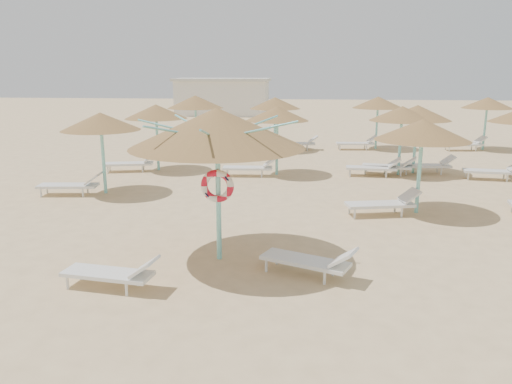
{
  "coord_description": "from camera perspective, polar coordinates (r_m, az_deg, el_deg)",
  "views": [
    {
      "loc": [
        1.42,
        -9.95,
        4.02
      ],
      "look_at": [
        0.34,
        1.03,
        1.3
      ],
      "focal_mm": 35.0,
      "sensor_mm": 36.0,
      "label": 1
    }
  ],
  "objects": [
    {
      "name": "main_palapa",
      "position": [
        10.32,
        -4.47,
        7.27
      ],
      "size": [
        3.64,
        3.64,
        3.27
      ],
      "color": "#7EDBD7",
      "rests_on": "ground"
    },
    {
      "name": "lounger_main_a",
      "position": [
        9.81,
        -15.97,
        -8.87
      ],
      "size": [
        1.9,
        0.81,
        0.67
      ],
      "rotation": [
        0.0,
        0.0,
        -0.14
      ],
      "color": "silver",
      "rests_on": "ground"
    },
    {
      "name": "ground",
      "position": [
        10.82,
        -2.36,
        -7.96
      ],
      "size": [
        120.0,
        120.0,
        0.0
      ],
      "primitive_type": "plane",
      "color": "#DFBC88",
      "rests_on": "ground"
    },
    {
      "name": "service_hut",
      "position": [
        45.62,
        -3.83,
        10.83
      ],
      "size": [
        8.4,
        4.4,
        3.25
      ],
      "color": "silver",
      "rests_on": "ground"
    },
    {
      "name": "palapa_field",
      "position": [
        20.7,
        9.52,
        8.88
      ],
      "size": [
        19.02,
        14.77,
        2.72
      ],
      "color": "#7EDBD7",
      "rests_on": "ground"
    },
    {
      "name": "lounger_main_b",
      "position": [
        10.04,
        6.3,
        -7.8
      ],
      "size": [
        1.98,
        1.28,
        0.69
      ],
      "rotation": [
        0.0,
        0.0,
        -0.41
      ],
      "color": "silver",
      "rests_on": "ground"
    }
  ]
}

